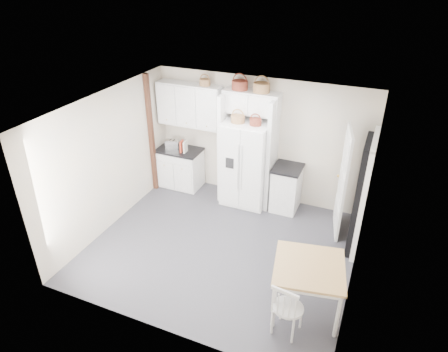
% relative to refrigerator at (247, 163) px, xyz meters
% --- Properties ---
extents(floor, '(4.50, 4.50, 0.00)m').
position_rel_refrigerator_xyz_m(floor, '(0.15, -1.65, -0.90)').
color(floor, '#404046').
rests_on(floor, ground).
extents(ceiling, '(4.50, 4.50, 0.00)m').
position_rel_refrigerator_xyz_m(ceiling, '(0.15, -1.65, 1.70)').
color(ceiling, white).
rests_on(ceiling, wall_back).
extents(wall_back, '(4.50, 0.00, 4.50)m').
position_rel_refrigerator_xyz_m(wall_back, '(0.15, 0.35, 0.40)').
color(wall_back, beige).
rests_on(wall_back, floor).
extents(wall_left, '(0.00, 4.00, 4.00)m').
position_rel_refrigerator_xyz_m(wall_left, '(-2.10, -1.65, 0.40)').
color(wall_left, beige).
rests_on(wall_left, floor).
extents(wall_right, '(0.00, 4.00, 4.00)m').
position_rel_refrigerator_xyz_m(wall_right, '(2.40, -1.65, 0.40)').
color(wall_right, beige).
rests_on(wall_right, floor).
extents(refrigerator, '(0.93, 0.75, 1.79)m').
position_rel_refrigerator_xyz_m(refrigerator, '(0.00, 0.00, 0.00)').
color(refrigerator, white).
rests_on(refrigerator, floor).
extents(base_cab_left, '(0.93, 0.59, 0.86)m').
position_rel_refrigerator_xyz_m(base_cab_left, '(-1.59, 0.05, -0.47)').
color(base_cab_left, silver).
rests_on(base_cab_left, floor).
extents(base_cab_right, '(0.52, 0.62, 0.91)m').
position_rel_refrigerator_xyz_m(base_cab_right, '(0.85, 0.05, -0.44)').
color(base_cab_right, silver).
rests_on(base_cab_right, floor).
extents(dining_table, '(1.14, 1.14, 0.81)m').
position_rel_refrigerator_xyz_m(dining_table, '(1.85, -2.47, -0.49)').
color(dining_table, '#A36B3C').
rests_on(dining_table, floor).
extents(windsor_chair, '(0.48, 0.45, 0.88)m').
position_rel_refrigerator_xyz_m(windsor_chair, '(1.71, -2.98, -0.45)').
color(windsor_chair, silver).
rests_on(windsor_chair, floor).
extents(counter_left, '(0.97, 0.62, 0.04)m').
position_rel_refrigerator_xyz_m(counter_left, '(-1.59, 0.05, -0.02)').
color(counter_left, black).
rests_on(counter_left, base_cab_left).
extents(counter_right, '(0.56, 0.66, 0.04)m').
position_rel_refrigerator_xyz_m(counter_right, '(0.85, 0.05, 0.04)').
color(counter_right, black).
rests_on(counter_right, base_cab_right).
extents(toaster, '(0.32, 0.24, 0.20)m').
position_rel_refrigerator_xyz_m(toaster, '(-1.75, 0.04, 0.10)').
color(toaster, silver).
rests_on(toaster, counter_left).
extents(cookbook_red, '(0.06, 0.17, 0.25)m').
position_rel_refrigerator_xyz_m(cookbook_red, '(-1.48, -0.03, 0.13)').
color(cookbook_red, '#B83722').
rests_on(cookbook_red, counter_left).
extents(cookbook_cream, '(0.05, 0.17, 0.25)m').
position_rel_refrigerator_xyz_m(cookbook_cream, '(-1.40, -0.03, 0.13)').
color(cookbook_cream, beige).
rests_on(cookbook_cream, counter_left).
extents(basket_upper_c, '(0.22, 0.22, 0.13)m').
position_rel_refrigerator_xyz_m(basket_upper_c, '(-0.99, 0.18, 1.52)').
color(basket_upper_c, brown).
rests_on(basket_upper_c, upper_cabinet).
extents(basket_bridge_a, '(0.32, 0.32, 0.18)m').
position_rel_refrigerator_xyz_m(basket_bridge_a, '(-0.25, 0.18, 1.54)').
color(basket_bridge_a, '#5A2A20').
rests_on(basket_bridge_a, bridge_cabinet).
extents(basket_bridge_b, '(0.32, 0.32, 0.18)m').
position_rel_refrigerator_xyz_m(basket_bridge_b, '(0.19, 0.18, 1.54)').
color(basket_bridge_b, brown).
rests_on(basket_bridge_b, bridge_cabinet).
extents(basket_fridge_a, '(0.27, 0.27, 0.15)m').
position_rel_refrigerator_xyz_m(basket_fridge_a, '(-0.17, -0.10, 0.97)').
color(basket_fridge_a, brown).
rests_on(basket_fridge_a, refrigerator).
extents(basket_fridge_b, '(0.23, 0.23, 0.12)m').
position_rel_refrigerator_xyz_m(basket_fridge_b, '(0.19, -0.10, 0.96)').
color(basket_fridge_b, '#5A2A20').
rests_on(basket_fridge_b, refrigerator).
extents(upper_cabinet, '(1.40, 0.34, 0.90)m').
position_rel_refrigerator_xyz_m(upper_cabinet, '(-1.35, 0.18, 1.00)').
color(upper_cabinet, silver).
rests_on(upper_cabinet, wall_back).
extents(bridge_cabinet, '(1.12, 0.34, 0.45)m').
position_rel_refrigerator_xyz_m(bridge_cabinet, '(0.00, 0.18, 1.23)').
color(bridge_cabinet, silver).
rests_on(bridge_cabinet, wall_back).
extents(fridge_panel_left, '(0.08, 0.60, 2.30)m').
position_rel_refrigerator_xyz_m(fridge_panel_left, '(-0.51, 0.05, 0.25)').
color(fridge_panel_left, silver).
rests_on(fridge_panel_left, floor).
extents(fridge_panel_right, '(0.08, 0.60, 2.30)m').
position_rel_refrigerator_xyz_m(fridge_panel_right, '(0.51, 0.05, 0.25)').
color(fridge_panel_right, silver).
rests_on(fridge_panel_right, floor).
extents(trim_post, '(0.09, 0.09, 2.60)m').
position_rel_refrigerator_xyz_m(trim_post, '(-2.05, -0.30, 0.40)').
color(trim_post, '#41221B').
rests_on(trim_post, floor).
extents(doorway_void, '(0.18, 0.85, 2.05)m').
position_rel_refrigerator_xyz_m(doorway_void, '(2.31, -0.65, 0.13)').
color(doorway_void, black).
rests_on(doorway_void, floor).
extents(door_slab, '(0.21, 0.79, 2.05)m').
position_rel_refrigerator_xyz_m(door_slab, '(1.95, -0.31, 0.13)').
color(door_slab, white).
rests_on(door_slab, floor).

